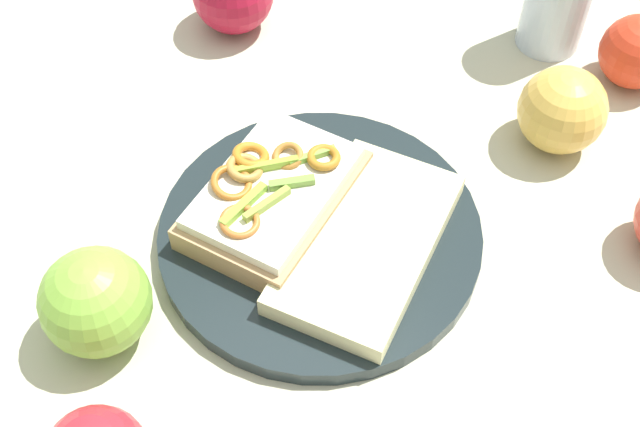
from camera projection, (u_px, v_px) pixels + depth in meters
ground_plane at (320, 240)px, 0.69m from camera, size 2.00×2.00×0.00m
plate at (320, 234)px, 0.68m from camera, size 0.26×0.26×0.02m
sandwich at (274, 195)px, 0.67m from camera, size 0.17×0.13×0.05m
bread_slice_side at (367, 242)px, 0.65m from camera, size 0.20×0.14×0.02m
apple_2 at (562, 110)px, 0.72m from camera, size 0.11×0.11×0.08m
apple_4 at (96, 302)px, 0.60m from camera, size 0.11×0.11×0.08m
apple_5 at (637, 52)px, 0.78m from camera, size 0.07×0.07×0.07m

